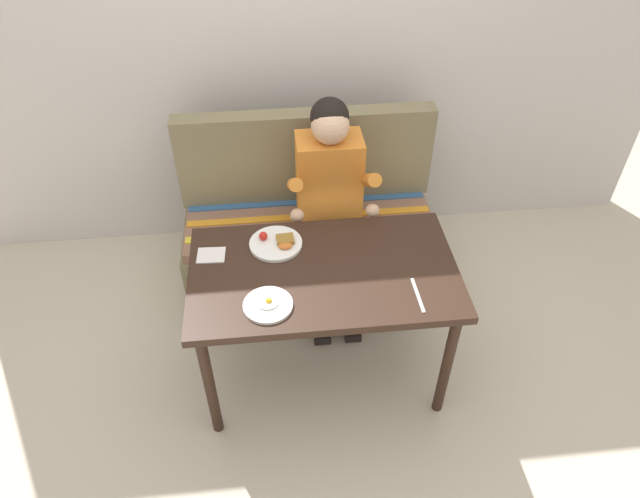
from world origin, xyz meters
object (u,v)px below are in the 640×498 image
napkin (211,255)px  knife (418,295)px  table (323,283)px  couch (309,230)px  plate_breakfast (276,243)px  person (331,189)px  plate_eggs (268,305)px

napkin → knife: 0.95m
table → couch: (0.00, 0.76, -0.32)m
table → couch: couch is taller
couch → napkin: couch is taller
couch → napkin: 0.89m
napkin → couch: bearing=51.0°
couch → plate_breakfast: (-0.20, -0.58, 0.41)m
person → couch: bearing=120.1°
table → plate_eggs: size_ratio=5.73×
couch → napkin: (-0.50, -0.62, 0.40)m
couch → knife: bearing=-68.5°
person → plate_breakfast: size_ratio=4.90×
person → napkin: person is taller
table → couch: 0.83m
table → person: 0.61m
person → knife: person is taller
napkin → knife: size_ratio=0.63×
person → plate_eggs: size_ratio=5.79×
couch → knife: couch is taller
table → plate_eggs: bearing=-142.4°
knife → couch: bearing=110.2°
plate_breakfast → table: bearing=-43.4°
table → knife: size_ratio=6.00×
napkin → knife: bearing=-21.4°
person → plate_eggs: person is taller
person → knife: size_ratio=6.06×
plate_breakfast → napkin: plate_breakfast is taller
knife → plate_eggs: bearing=178.2°
table → knife: (0.38, -0.20, 0.08)m
table → person: (0.10, 0.59, 0.09)m
table → plate_eggs: 0.33m
knife → table: bearing=150.9°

